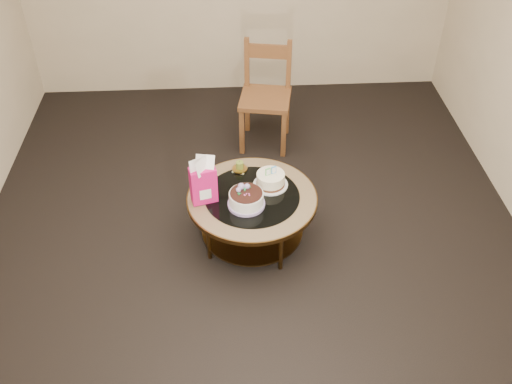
{
  "coord_description": "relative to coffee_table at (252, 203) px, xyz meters",
  "views": [
    {
      "loc": [
        -0.16,
        -3.36,
        3.32
      ],
      "look_at": [
        0.03,
        0.02,
        0.48
      ],
      "focal_mm": 40.0,
      "sensor_mm": 36.0,
      "label": 1
    }
  ],
  "objects": [
    {
      "name": "gift_bag",
      "position": [
        -0.37,
        -0.03,
        0.27
      ],
      "size": [
        0.22,
        0.18,
        0.39
      ],
      "rotation": [
        0.0,
        0.0,
        0.26
      ],
      "color": "#CF135A",
      "rests_on": "coffee_table"
    },
    {
      "name": "room_walls",
      "position": [
        -0.0,
        0.0,
        1.16
      ],
      "size": [
        4.52,
        5.02,
        2.61
      ],
      "color": "beige",
      "rests_on": "ground"
    },
    {
      "name": "pillar_candle",
      "position": [
        -0.08,
        0.33,
        0.11
      ],
      "size": [
        0.13,
        0.13,
        0.09
      ],
      "rotation": [
        0.0,
        0.0,
        -0.38
      ],
      "color": "#D1BC56",
      "rests_on": "coffee_table"
    },
    {
      "name": "coffee_table",
      "position": [
        0.0,
        0.0,
        0.0
      ],
      "size": [
        1.02,
        1.02,
        0.46
      ],
      "color": "#573A18",
      "rests_on": "ground"
    },
    {
      "name": "ground",
      "position": [
        -0.0,
        0.0,
        -0.38
      ],
      "size": [
        5.0,
        5.0,
        0.0
      ],
      "primitive_type": "plane",
      "color": "black",
      "rests_on": "ground"
    },
    {
      "name": "decorated_cake",
      "position": [
        -0.05,
        -0.1,
        0.13
      ],
      "size": [
        0.28,
        0.28,
        0.17
      ],
      "rotation": [
        0.0,
        0.0,
        -0.43
      ],
      "color": "#9E86BD",
      "rests_on": "coffee_table"
    },
    {
      "name": "cream_cake",
      "position": [
        0.15,
        0.12,
        0.13
      ],
      "size": [
        0.28,
        0.28,
        0.17
      ],
      "rotation": [
        0.0,
        0.0,
        0.43
      ],
      "color": "white",
      "rests_on": "coffee_table"
    },
    {
      "name": "dining_chair",
      "position": [
        0.21,
        1.41,
        0.14
      ],
      "size": [
        0.55,
        0.55,
        1.02
      ],
      "rotation": [
        0.0,
        0.0,
        -0.18
      ],
      "color": "brown",
      "rests_on": "ground"
    }
  ]
}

